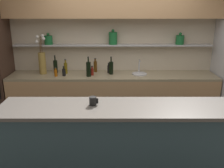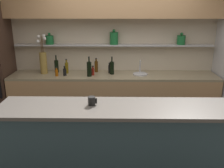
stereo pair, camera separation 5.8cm
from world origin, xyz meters
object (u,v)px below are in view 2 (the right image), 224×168
(sink_fixture, at_px, (140,73))
(bottle_spirit_3, at_px, (96,66))
(bottle_wine_5, at_px, (112,68))
(coffee_mug, at_px, (92,101))
(bottle_wine_0, at_px, (57,66))
(bottle_sauce_2, at_px, (93,71))
(bottle_sauce_8, at_px, (57,72))
(bottle_oil_1, at_px, (67,68))
(flower_vase, at_px, (43,61))
(bottle_sauce_4, at_px, (110,69))
(bottle_sauce_6, at_px, (65,72))
(bottle_wine_7, at_px, (89,69))

(sink_fixture, relative_size, bottle_spirit_3, 1.04)
(bottle_wine_5, distance_m, coffee_mug, 1.68)
(sink_fixture, distance_m, bottle_wine_0, 1.52)
(bottle_wine_0, bearing_deg, bottle_sauce_2, -15.68)
(sink_fixture, relative_size, bottle_sauce_8, 1.64)
(bottle_wine_0, height_order, bottle_sauce_2, bottle_wine_0)
(sink_fixture, xyz_separation_m, coffee_mug, (-0.70, -1.65, 0.12))
(bottle_sauce_2, relative_size, bottle_wine_5, 0.54)
(bottle_oil_1, height_order, coffee_mug, bottle_oil_1)
(sink_fixture, bearing_deg, flower_vase, 178.62)
(bottle_sauce_4, relative_size, bottle_wine_5, 0.60)
(coffee_mug, bearing_deg, bottle_wine_5, 83.18)
(bottle_wine_5, bearing_deg, coffee_mug, -96.82)
(bottle_wine_0, xyz_separation_m, bottle_sauce_6, (0.19, -0.22, -0.05))
(bottle_spirit_3, distance_m, bottle_wine_7, 0.32)
(bottle_spirit_3, xyz_separation_m, bottle_wine_5, (0.29, -0.16, 0.01))
(bottle_wine_5, bearing_deg, bottle_spirit_3, 151.40)
(bottle_oil_1, height_order, bottle_sauce_6, bottle_oil_1)
(sink_fixture, height_order, coffee_mug, sink_fixture)
(flower_vase, xyz_separation_m, bottle_oil_1, (0.41, 0.01, -0.13))
(bottle_sauce_2, relative_size, bottle_sauce_4, 0.90)
(sink_fixture, bearing_deg, bottle_sauce_4, 170.43)
(bottle_sauce_4, distance_m, bottle_sauce_8, 0.93)
(bottle_wine_0, xyz_separation_m, bottle_spirit_3, (0.72, 0.05, -0.01))
(sink_fixture, relative_size, coffee_mug, 2.54)
(bottle_sauce_2, xyz_separation_m, bottle_spirit_3, (0.04, 0.24, 0.03))
(bottle_sauce_8, bearing_deg, flower_vase, 146.75)
(bottle_sauce_8, bearing_deg, bottle_spirit_3, 24.87)
(bottle_oil_1, distance_m, bottle_sauce_4, 0.77)
(bottle_oil_1, height_order, bottle_sauce_4, bottle_oil_1)
(bottle_sauce_2, distance_m, bottle_sauce_8, 0.63)
(bottle_sauce_2, distance_m, coffee_mug, 1.59)
(bottle_sauce_6, bearing_deg, bottle_oil_1, 87.59)
(bottle_wine_7, bearing_deg, bottle_sauce_4, 33.44)
(bottle_sauce_6, bearing_deg, bottle_wine_7, -4.74)
(bottle_oil_1, relative_size, bottle_wine_7, 0.75)
(bottle_spirit_3, height_order, bottle_sauce_8, bottle_spirit_3)
(flower_vase, xyz_separation_m, bottle_sauce_4, (1.17, 0.05, -0.15))
(bottle_oil_1, relative_size, bottle_sauce_6, 1.51)
(bottle_sauce_4, xyz_separation_m, bottle_sauce_8, (-0.91, -0.23, -0.01))
(flower_vase, bearing_deg, bottle_sauce_6, -19.23)
(sink_fixture, xyz_separation_m, bottle_wine_5, (-0.50, 0.02, 0.09))
(sink_fixture, relative_size, bottle_sauce_4, 1.39)
(bottle_wine_5, bearing_deg, sink_fixture, -1.75)
(bottle_sauce_2, bearing_deg, bottle_spirit_3, 80.42)
(bottle_oil_1, bearing_deg, bottle_wine_0, 160.59)
(bottle_wine_5, distance_m, bottle_sauce_8, 0.96)
(coffee_mug, bearing_deg, bottle_spirit_3, 92.83)
(bottle_oil_1, relative_size, bottle_wine_5, 0.82)
(bottle_wine_0, bearing_deg, coffee_mug, -65.50)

